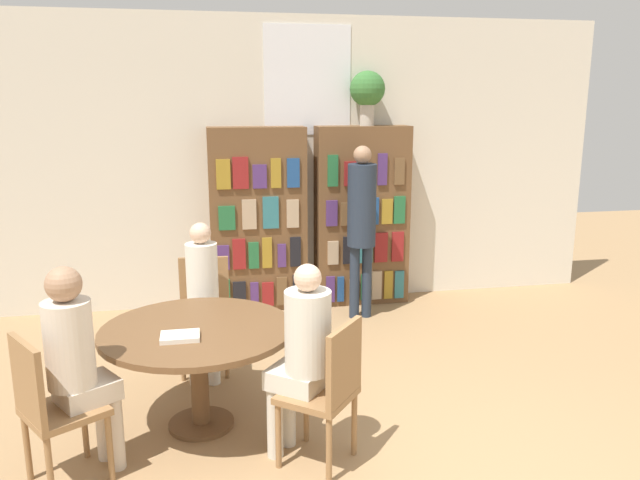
% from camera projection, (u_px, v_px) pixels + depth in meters
% --- Properties ---
extents(wall_back, '(6.40, 0.07, 3.00)m').
position_uv_depth(wall_back, '(307.00, 162.00, 6.60)').
color(wall_back, beige).
rests_on(wall_back, ground_plane).
extents(bookshelf_left, '(0.98, 0.34, 1.89)m').
position_uv_depth(bookshelf_left, '(258.00, 220.00, 6.44)').
color(bookshelf_left, brown).
rests_on(bookshelf_left, ground_plane).
extents(bookshelf_right, '(0.98, 0.34, 1.89)m').
position_uv_depth(bookshelf_right, '(362.00, 216.00, 6.64)').
color(bookshelf_right, brown).
rests_on(bookshelf_right, ground_plane).
extents(flower_vase, '(0.36, 0.36, 0.55)m').
position_uv_depth(flower_vase, '(367.00, 91.00, 6.36)').
color(flower_vase, '#B7AD9E').
rests_on(flower_vase, bookshelf_right).
extents(reading_table, '(1.27, 1.27, 0.71)m').
position_uv_depth(reading_table, '(198.00, 343.00, 4.10)').
color(reading_table, brown).
rests_on(reading_table, ground_plane).
extents(chair_near_camera, '(0.55, 0.55, 0.91)m').
position_uv_depth(chair_near_camera, '(50.00, 404.00, 3.47)').
color(chair_near_camera, olive).
rests_on(chair_near_camera, ground_plane).
extents(chair_left_side, '(0.42, 0.42, 0.91)m').
position_uv_depth(chair_left_side, '(205.00, 308.00, 5.06)').
color(chair_left_side, olive).
rests_on(chair_left_side, ground_plane).
extents(chair_far_side, '(0.56, 0.56, 0.91)m').
position_uv_depth(chair_far_side, '(328.00, 387.00, 3.68)').
color(chair_far_side, olive).
rests_on(chair_far_side, ground_plane).
extents(seated_reader_left, '(0.26, 0.37, 1.24)m').
position_uv_depth(seated_reader_left, '(203.00, 292.00, 4.84)').
color(seated_reader_left, silver).
rests_on(seated_reader_left, ground_plane).
extents(seated_reader_right, '(0.42, 0.42, 1.24)m').
position_uv_depth(seated_reader_right, '(302.00, 349.00, 3.71)').
color(seated_reader_right, beige).
rests_on(seated_reader_right, ground_plane).
extents(seated_reader_back, '(0.41, 0.40, 1.28)m').
position_uv_depth(seated_reader_back, '(78.00, 357.00, 3.54)').
color(seated_reader_back, beige).
rests_on(seated_reader_back, ground_plane).
extents(librarian_standing, '(0.28, 0.55, 1.73)m').
position_uv_depth(librarian_standing, '(362.00, 215.00, 6.11)').
color(librarian_standing, '#232D3D').
rests_on(librarian_standing, ground_plane).
extents(open_book_on_table, '(0.24, 0.18, 0.03)m').
position_uv_depth(open_book_on_table, '(180.00, 337.00, 3.88)').
color(open_book_on_table, silver).
rests_on(open_book_on_table, reading_table).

